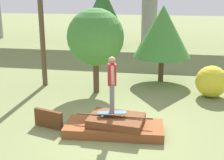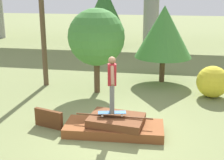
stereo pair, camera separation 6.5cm
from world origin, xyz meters
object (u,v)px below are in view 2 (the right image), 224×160
skater (112,81)px  bush_yellow_flowering (212,82)px  tree_behind_right (164,32)px  tree_mid_back (104,8)px  tree_behind_left (96,37)px  skateboard (112,113)px

skater → bush_yellow_flowering: size_ratio=1.33×
skater → tree_behind_right: 5.38m
tree_mid_back → tree_behind_right: bearing=-62.3°
tree_behind_left → tree_behind_right: tree_behind_right is taller
skater → tree_behind_left: (-1.19, 3.34, 0.62)m
tree_mid_back → bush_yellow_flowering: tree_mid_back is taller
skateboard → bush_yellow_flowering: bearing=49.7°
skater → bush_yellow_flowering: skater is taller
skateboard → tree_behind_left: 3.85m
bush_yellow_flowering → tree_behind_right: bearing=137.9°
tree_behind_right → tree_mid_back: tree_mid_back is taller
skateboard → tree_mid_back: 13.41m
skater → tree_behind_left: size_ratio=0.48×
skateboard → bush_yellow_flowering: size_ratio=0.68×
bush_yellow_flowering → skateboard: bearing=-130.3°
skater → tree_behind_right: size_ratio=0.48×
skater → tree_behind_right: bearing=77.2°
skateboard → tree_behind_right: size_ratio=0.25×
tree_behind_right → skater: bearing=-102.8°
skateboard → tree_behind_left: tree_behind_left is taller
tree_behind_left → skater: bearing=-70.4°
tree_behind_left → bush_yellow_flowering: (4.20, 0.22, -1.52)m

